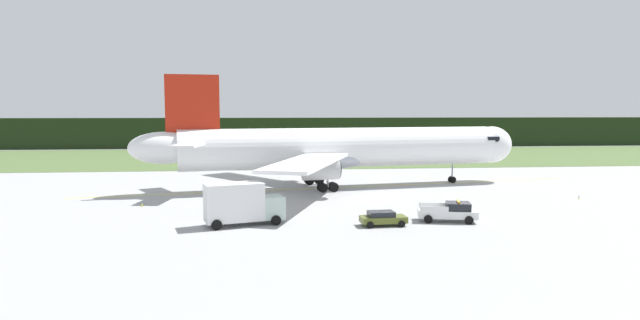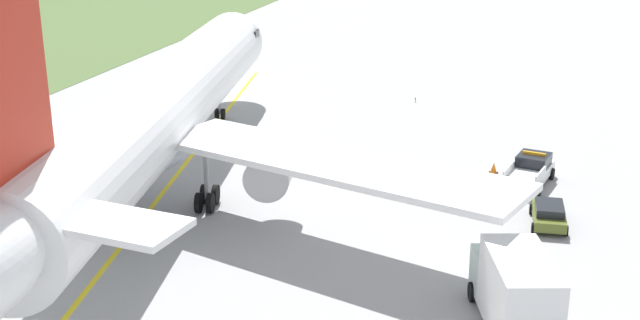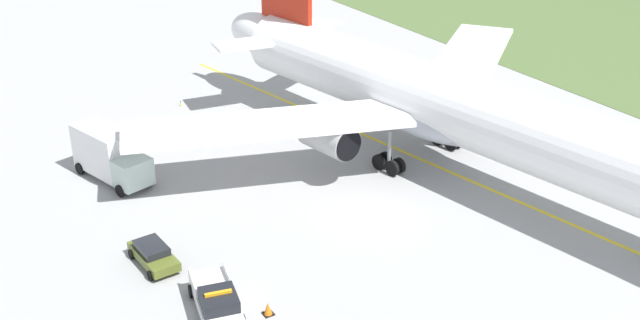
{
  "view_description": "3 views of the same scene",
  "coord_description": "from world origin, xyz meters",
  "px_view_note": "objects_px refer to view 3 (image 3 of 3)",
  "views": [
    {
      "loc": [
        -12.18,
        -59.38,
        10.2
      ],
      "look_at": [
        -5.33,
        9.9,
        3.55
      ],
      "focal_mm": 29.5,
      "sensor_mm": 36.0,
      "label": 1
    },
    {
      "loc": [
        -45.88,
        -12.93,
        18.02
      ],
      "look_at": [
        -1.44,
        -0.98,
        2.43
      ],
      "focal_mm": 45.08,
      "sensor_mm": 36.0,
      "label": 2
    },
    {
      "loc": [
        36.21,
        -26.53,
        25.73
      ],
      "look_at": [
        -0.93,
        -3.48,
        4.69
      ],
      "focal_mm": 42.96,
      "sensor_mm": 36.0,
      "label": 3
    }
  ],
  "objects_px": {
    "ops_pickup_truck": "(216,300)",
    "apron_cone": "(268,309)",
    "airliner": "(447,106)",
    "staff_car": "(153,254)",
    "catering_truck": "(110,154)"
  },
  "relations": [
    {
      "from": "airliner",
      "to": "ops_pickup_truck",
      "type": "height_order",
      "value": "airliner"
    },
    {
      "from": "catering_truck",
      "to": "apron_cone",
      "type": "xyz_separation_m",
      "value": [
        20.45,
        2.02,
        -1.61
      ]
    },
    {
      "from": "airliner",
      "to": "ops_pickup_truck",
      "type": "xyz_separation_m",
      "value": [
        7.33,
        -22.11,
        -4.23
      ]
    },
    {
      "from": "apron_cone",
      "to": "catering_truck",
      "type": "bearing_deg",
      "value": -174.37
    },
    {
      "from": "ops_pickup_truck",
      "to": "catering_truck",
      "type": "relative_size",
      "value": 0.77
    },
    {
      "from": "ops_pickup_truck",
      "to": "catering_truck",
      "type": "height_order",
      "value": "catering_truck"
    },
    {
      "from": "ops_pickup_truck",
      "to": "staff_car",
      "type": "relative_size",
      "value": 1.36
    },
    {
      "from": "airliner",
      "to": "staff_car",
      "type": "xyz_separation_m",
      "value": [
        0.82,
        -23.27,
        -4.44
      ]
    },
    {
      "from": "ops_pickup_truck",
      "to": "catering_truck",
      "type": "xyz_separation_m",
      "value": [
        -18.95,
        0.33,
        1.07
      ]
    },
    {
      "from": "ops_pickup_truck",
      "to": "apron_cone",
      "type": "xyz_separation_m",
      "value": [
        1.5,
        2.34,
        -0.54
      ]
    },
    {
      "from": "airliner",
      "to": "staff_car",
      "type": "relative_size",
      "value": 12.55
    },
    {
      "from": "apron_cone",
      "to": "airliner",
      "type": "bearing_deg",
      "value": 114.07
    },
    {
      "from": "staff_car",
      "to": "apron_cone",
      "type": "relative_size",
      "value": 5.54
    },
    {
      "from": "airliner",
      "to": "staff_car",
      "type": "distance_m",
      "value": 23.71
    },
    {
      "from": "catering_truck",
      "to": "airliner",
      "type": "bearing_deg",
      "value": 61.93
    }
  ]
}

